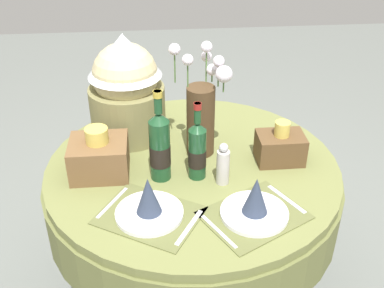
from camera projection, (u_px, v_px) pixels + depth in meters
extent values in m
cylinder|color=olive|center=(193.00, 168.00, 1.95)|extent=(1.20, 1.20, 0.04)
cylinder|color=#626738|center=(193.00, 193.00, 2.02)|extent=(1.22, 1.22, 0.21)
cylinder|color=black|center=(193.00, 234.00, 2.14)|extent=(0.12, 0.12, 0.68)
cylinder|color=black|center=(193.00, 288.00, 2.33)|extent=(0.57, 0.57, 0.03)
cube|color=brown|center=(150.00, 215.00, 1.67)|extent=(0.43, 0.40, 0.00)
cylinder|color=white|center=(149.00, 213.00, 1.66)|extent=(0.24, 0.24, 0.02)
cone|color=#2D384C|center=(148.00, 195.00, 1.62)|extent=(0.09, 0.09, 0.14)
cube|color=silver|center=(112.00, 203.00, 1.72)|extent=(0.11, 0.17, 0.00)
cube|color=silver|center=(189.00, 227.00, 1.61)|extent=(0.11, 0.17, 0.00)
cube|color=brown|center=(254.00, 215.00, 1.67)|extent=(0.42, 0.39, 0.00)
cylinder|color=white|center=(254.00, 213.00, 1.66)|extent=(0.24, 0.24, 0.02)
cone|color=#2D384C|center=(256.00, 195.00, 1.62)|extent=(0.09, 0.09, 0.14)
cube|color=silver|center=(219.00, 231.00, 1.59)|extent=(0.10, 0.17, 0.00)
cube|color=silver|center=(286.00, 199.00, 1.74)|extent=(0.11, 0.17, 0.00)
cylinder|color=#47331E|center=(201.00, 121.00, 1.94)|extent=(0.12, 0.12, 0.30)
sphere|color=silver|center=(188.00, 60.00, 1.81)|extent=(0.04, 0.04, 0.04)
cylinder|color=#4C7038|center=(188.00, 75.00, 1.84)|extent=(0.01, 0.01, 0.10)
sphere|color=silver|center=(174.00, 49.00, 1.83)|extent=(0.05, 0.05, 0.05)
cylinder|color=#4C7038|center=(175.00, 68.00, 1.87)|extent=(0.01, 0.01, 0.13)
sphere|color=silver|center=(224.00, 74.00, 1.79)|extent=(0.07, 0.07, 0.07)
cylinder|color=#4C7038|center=(223.00, 86.00, 1.82)|extent=(0.01, 0.01, 0.05)
sphere|color=silver|center=(207.00, 47.00, 1.84)|extent=(0.04, 0.04, 0.04)
cylinder|color=#4C7038|center=(206.00, 66.00, 1.88)|extent=(0.01, 0.01, 0.13)
sphere|color=silver|center=(219.00, 61.00, 1.82)|extent=(0.04, 0.04, 0.04)
cylinder|color=#4C7038|center=(218.00, 75.00, 1.85)|extent=(0.01, 0.01, 0.09)
sphere|color=silver|center=(206.00, 56.00, 1.91)|extent=(0.04, 0.04, 0.04)
cylinder|color=#4C7038|center=(206.00, 68.00, 1.93)|extent=(0.01, 0.01, 0.08)
sphere|color=silver|center=(212.00, 70.00, 1.88)|extent=(0.05, 0.05, 0.05)
cylinder|color=#4C7038|center=(212.00, 77.00, 1.90)|extent=(0.01, 0.01, 0.04)
cylinder|color=#194223|center=(197.00, 154.00, 1.82)|extent=(0.07, 0.07, 0.21)
cylinder|color=black|center=(197.00, 157.00, 1.82)|extent=(0.07, 0.07, 0.07)
cone|color=#194223|center=(197.00, 127.00, 1.75)|extent=(0.07, 0.07, 0.03)
cylinder|color=#194223|center=(198.00, 113.00, 1.72)|extent=(0.03, 0.03, 0.08)
cylinder|color=maroon|center=(198.00, 106.00, 1.71)|extent=(0.03, 0.03, 0.02)
cylinder|color=#194223|center=(160.00, 150.00, 1.80)|extent=(0.08, 0.08, 0.25)
cylinder|color=black|center=(160.00, 155.00, 1.81)|extent=(0.08, 0.08, 0.08)
cone|color=#194223|center=(159.00, 117.00, 1.72)|extent=(0.08, 0.08, 0.04)
cylinder|color=#194223|center=(158.00, 102.00, 1.69)|extent=(0.03, 0.03, 0.09)
cylinder|color=#B29933|center=(158.00, 94.00, 1.67)|extent=(0.03, 0.03, 0.02)
cylinder|color=#B7B2AD|center=(223.00, 167.00, 1.80)|extent=(0.05, 0.05, 0.14)
sphere|color=#B7B7BC|center=(224.00, 148.00, 1.75)|extent=(0.03, 0.03, 0.03)
cylinder|color=olive|center=(128.00, 111.00, 2.09)|extent=(0.33, 0.33, 0.23)
sphere|color=#C6B784|center=(125.00, 75.00, 2.00)|extent=(0.28, 0.28, 0.28)
cone|color=silver|center=(123.00, 55.00, 1.95)|extent=(0.31, 0.31, 0.18)
cube|color=brown|center=(99.00, 158.00, 1.85)|extent=(0.23, 0.20, 0.14)
cylinder|color=gold|center=(97.00, 135.00, 1.80)|extent=(0.09, 0.09, 0.06)
cube|color=brown|center=(280.00, 148.00, 1.94)|extent=(0.19, 0.14, 0.12)
cylinder|color=gold|center=(282.00, 129.00, 1.89)|extent=(0.06, 0.06, 0.06)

